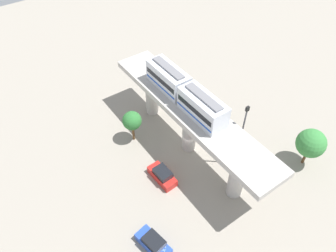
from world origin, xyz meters
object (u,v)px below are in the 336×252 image
tree_mid_lot (132,121)px  train (185,92)px  parked_car_blue (153,243)px  tree_near_viaduct (311,143)px  signal_post (241,134)px  parked_car_red (162,175)px

tree_mid_lot → train: bearing=141.5°
parked_car_blue → tree_near_viaduct: 23.06m
parked_car_blue → tree_mid_lot: (-6.49, -14.92, 2.89)m
tree_mid_lot → signal_post: signal_post is taller
train → signal_post: 8.71m
tree_mid_lot → signal_post: (-8.84, 11.57, 1.93)m
parked_car_red → tree_mid_lot: size_ratio=0.85×
parked_car_red → tree_near_viaduct: bearing=150.3°
parked_car_blue → tree_near_viaduct: tree_near_viaduct is taller
tree_mid_lot → parked_car_blue: bearing=66.5°
train → signal_post: size_ratio=1.34×
tree_mid_lot → signal_post: size_ratio=0.50×
train → parked_car_red: 10.92m
tree_mid_lot → signal_post: 14.68m
tree_near_viaduct → signal_post: (7.45, -5.20, 1.74)m
train → parked_car_red: bearing=31.9°
parked_car_red → signal_post: (-9.45, 3.48, 4.82)m
train → signal_post: train is taller
train → tree_near_viaduct: bearing=131.1°
train → tree_mid_lot: (5.44, -4.33, -5.39)m
parked_car_blue → tree_mid_lot: size_ratio=0.89×
signal_post → tree_mid_lot: bearing=-52.6°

